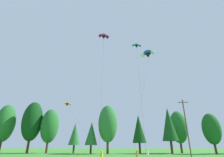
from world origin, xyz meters
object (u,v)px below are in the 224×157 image
Objects in this scene: kite_flyer_mid at (137,155)px; parafoil_kite_low_orange at (67,104)px; kite_flyer_near at (102,156)px; kite_flyer_far at (148,155)px; parafoil_kite_far_teal at (137,46)px; utility_pole at (186,125)px; parafoil_kite_mid_blue_white at (148,54)px; parafoil_kite_high_magenta at (104,36)px.

parafoil_kite_low_orange is (-14.91, 11.73, 10.10)m from kite_flyer_mid.
kite_flyer_near is 1.00× the size of kite_flyer_mid.
kite_flyer_far is at bearing -39.38° from parafoil_kite_low_orange.
parafoil_kite_far_teal reaches higher than kite_flyer_far.
kite_flyer_near is 28.72m from parafoil_kite_far_teal.
utility_pole is at bearing 45.88° from kite_flyer_near.
kite_flyer_near is at bearing -125.35° from parafoil_kite_mid_blue_white.
parafoil_kite_low_orange is (-16.21, 13.30, 10.11)m from kite_flyer_far.
kite_flyer_near is (-15.79, -16.28, -5.12)m from utility_pole.
parafoil_kite_far_teal reaches higher than utility_pole.
kite_flyer_mid is 0.08× the size of parafoil_kite_mid_blue_white.
parafoil_kite_far_teal is 1.46× the size of parafoil_kite_low_orange.
parafoil_kite_high_magenta is 9.31m from parafoil_kite_far_teal.
utility_pole is 17.51m from kite_flyer_mid.
kite_flyer_far is 0.07× the size of parafoil_kite_high_magenta.
parafoil_kite_mid_blue_white is 0.84× the size of parafoil_kite_far_teal.
kite_flyer_mid is at bearing -100.13° from parafoil_kite_far_teal.
utility_pole is 23.25m from kite_flyer_near.
parafoil_kite_far_teal is (7.51, 5.45, 0.73)m from parafoil_kite_high_magenta.
kite_flyer_far is 22.43m from parafoil_kite_mid_blue_white.
kite_flyer_mid is 24.55m from parafoil_kite_high_magenta.
parafoil_kite_far_teal is (-9.61, -1.99, 19.01)m from utility_pole.
parafoil_kite_mid_blue_white is (8.33, 11.75, 20.24)m from kite_flyer_near.
parafoil_kite_high_magenta is 1.14× the size of parafoil_kite_mid_blue_white.
parafoil_kite_high_magenta is at bearing 137.65° from kite_flyer_far.
parafoil_kite_high_magenta reaches higher than utility_pole.
kite_flyer_near is 5.94m from kite_flyer_mid.
kite_flyer_near and kite_flyer_mid have the same top height.
parafoil_kite_high_magenta is at bearing -163.24° from parafoil_kite_mid_blue_white.
parafoil_kite_mid_blue_white is at bearing -12.06° from parafoil_kite_low_orange.
parafoil_kite_mid_blue_white reaches higher than parafoil_kite_low_orange.
parafoil_kite_low_orange is (-26.36, -0.50, 4.98)m from utility_pole.
parafoil_kite_low_orange reaches higher than kite_flyer_near.
parafoil_kite_high_magenta is at bearing -156.50° from utility_pole.
kite_flyer_far is at bearing -42.35° from parafoil_kite_high_magenta.
parafoil_kite_mid_blue_white is at bearing -49.72° from parafoil_kite_far_teal.
parafoil_kite_mid_blue_white is 1.22× the size of parafoil_kite_low_orange.
parafoil_kite_mid_blue_white is 21.82m from parafoil_kite_low_orange.
kite_flyer_near is 6.17m from kite_flyer_far.
parafoil_kite_mid_blue_white is at bearing 54.65° from kite_flyer_near.
kite_flyer_mid is at bearing -38.19° from parafoil_kite_low_orange.
parafoil_kite_low_orange is at bearing 140.62° from kite_flyer_far.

